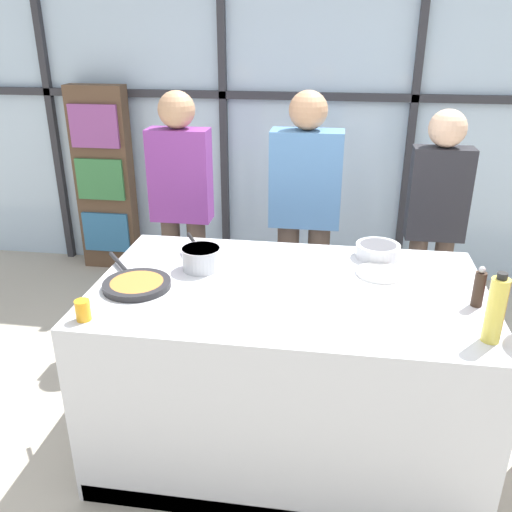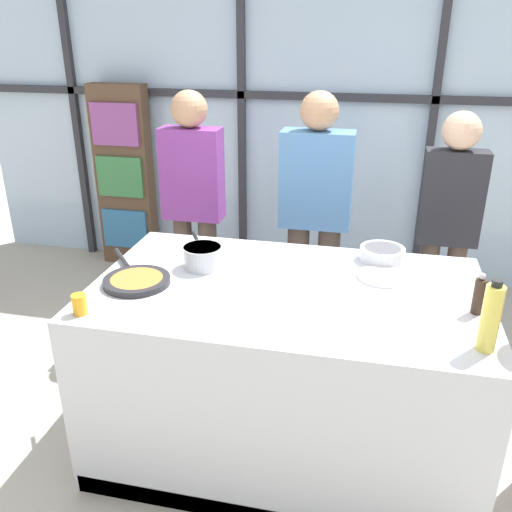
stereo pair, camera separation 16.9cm
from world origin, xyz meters
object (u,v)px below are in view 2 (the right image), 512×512
(spectator_far_left, at_px, (193,199))
(saucepan, at_px, (202,256))
(white_plate, at_px, (382,277))
(oil_bottle, at_px, (491,318))
(juice_glass_near, at_px, (80,304))
(pepper_grinder, at_px, (479,295))
(spectator_center_right, at_px, (448,222))
(spectator_center_left, at_px, (315,209))
(mixing_bowl, at_px, (382,254))
(frying_pan, at_px, (136,280))

(spectator_far_left, relative_size, saucepan, 5.05)
(spectator_far_left, xyz_separation_m, white_plate, (1.26, -0.89, -0.04))
(oil_bottle, height_order, juice_glass_near, oil_bottle)
(spectator_far_left, height_order, juice_glass_near, spectator_far_left)
(saucepan, height_order, pepper_grinder, pepper_grinder)
(spectator_center_right, distance_m, white_plate, 0.97)
(spectator_center_left, distance_m, pepper_grinder, 1.43)
(spectator_center_right, relative_size, pepper_grinder, 8.57)
(spectator_center_right, height_order, saucepan, spectator_center_right)
(spectator_center_right, distance_m, saucepan, 1.61)
(spectator_center_right, bearing_deg, saucepan, 36.62)
(pepper_grinder, relative_size, juice_glass_near, 2.10)
(spectator_far_left, bearing_deg, oil_bottle, 138.73)
(spectator_center_right, relative_size, juice_glass_near, 18.03)
(oil_bottle, bearing_deg, spectator_center_left, 119.55)
(juice_glass_near, bearing_deg, oil_bottle, 2.84)
(mixing_bowl, bearing_deg, juice_glass_near, -145.53)
(frying_pan, height_order, oil_bottle, oil_bottle)
(mixing_bowl, bearing_deg, spectator_center_left, 122.74)
(saucepan, height_order, oil_bottle, oil_bottle)
(spectator_far_left, height_order, mixing_bowl, spectator_far_left)
(spectator_far_left, relative_size, spectator_center_left, 0.99)
(spectator_far_left, xyz_separation_m, oil_bottle, (1.65, -1.45, 0.09))
(spectator_center_left, xyz_separation_m, juice_glass_near, (-0.82, -1.53, 0.01))
(spectator_far_left, height_order, pepper_grinder, spectator_far_left)
(spectator_center_left, xyz_separation_m, frying_pan, (-0.71, -1.20, -0.02))
(spectator_far_left, xyz_separation_m, frying_pan, (0.12, -1.20, -0.03))
(spectator_far_left, distance_m, spectator_center_right, 1.66)
(frying_pan, xyz_separation_m, juice_glass_near, (-0.11, -0.33, 0.03))
(spectator_center_right, bearing_deg, juice_glass_near, 42.83)
(spectator_center_left, xyz_separation_m, spectator_center_right, (0.83, 0.00, -0.02))
(spectator_center_right, xyz_separation_m, saucepan, (-1.29, -0.96, 0.05))
(spectator_far_left, bearing_deg, saucepan, 111.20)
(white_plate, bearing_deg, juice_glass_near, -152.94)
(white_plate, height_order, juice_glass_near, juice_glass_near)
(white_plate, relative_size, mixing_bowl, 1.03)
(spectator_center_left, xyz_separation_m, oil_bottle, (0.82, -1.45, 0.10))
(frying_pan, bearing_deg, spectator_far_left, 95.56)
(spectator_center_right, relative_size, mixing_bowl, 6.92)
(white_plate, bearing_deg, oil_bottle, -55.28)
(spectator_center_left, relative_size, mixing_bowl, 7.33)
(saucepan, relative_size, mixing_bowl, 1.44)
(frying_pan, distance_m, white_plate, 1.19)
(oil_bottle, bearing_deg, spectator_center_right, 89.69)
(spectator_center_left, relative_size, saucepan, 5.10)
(spectator_far_left, bearing_deg, spectator_center_left, -180.00)
(frying_pan, distance_m, mixing_bowl, 1.26)
(spectator_center_right, distance_m, mixing_bowl, 0.78)
(spectator_center_right, height_order, white_plate, spectator_center_right)
(frying_pan, bearing_deg, juice_glass_near, -108.35)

